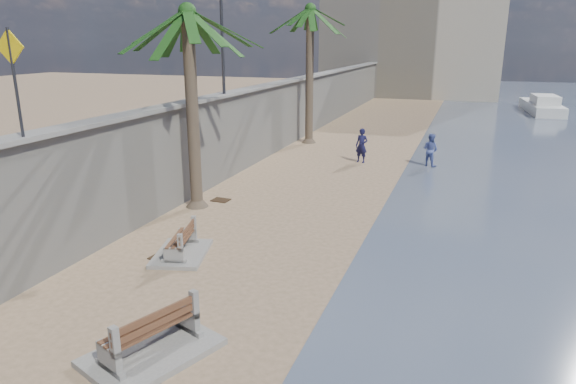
# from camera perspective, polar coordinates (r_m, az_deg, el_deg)

# --- Properties ---
(ground_plane) EXTENTS (140.00, 140.00, 0.00)m
(ground_plane) POSITION_cam_1_polar(r_m,az_deg,el_deg) (10.47, -10.82, -17.06)
(ground_plane) COLOR #A38363
(seawall) EXTENTS (0.45, 70.00, 3.50)m
(seawall) POSITION_cam_1_polar(r_m,az_deg,el_deg) (29.41, -0.12, 8.71)
(seawall) COLOR gray
(seawall) RESTS_ON ground_plane
(wall_cap) EXTENTS (0.80, 70.00, 0.12)m
(wall_cap) POSITION_cam_1_polar(r_m,az_deg,el_deg) (29.22, -0.12, 12.21)
(wall_cap) COLOR gray
(wall_cap) RESTS_ON seawall
(end_building) EXTENTS (18.00, 12.00, 14.00)m
(end_building) POSITION_cam_1_polar(r_m,az_deg,el_deg) (59.81, 13.88, 17.26)
(end_building) COLOR #B7AA93
(end_building) RESTS_ON ground_plane
(bench_near) EXTENTS (2.36, 2.80, 0.99)m
(bench_near) POSITION_cam_1_polar(r_m,az_deg,el_deg) (10.30, -14.99, -15.12)
(bench_near) COLOR gray
(bench_near) RESTS_ON ground_plane
(bench_far) EXTENTS (1.82, 2.26, 0.82)m
(bench_far) POSITION_cam_1_polar(r_m,az_deg,el_deg) (14.54, -11.81, -5.58)
(bench_far) COLOR gray
(bench_far) RESTS_ON ground_plane
(palm_mid) EXTENTS (5.00, 5.00, 7.53)m
(palm_mid) POSITION_cam_1_polar(r_m,az_deg,el_deg) (17.87, -11.14, 18.81)
(palm_mid) COLOR brown
(palm_mid) RESTS_ON ground_plane
(palm_back) EXTENTS (5.00, 5.00, 8.29)m
(palm_back) POSITION_cam_1_polar(r_m,az_deg,el_deg) (29.61, 2.50, 19.46)
(palm_back) COLOR brown
(palm_back) RESTS_ON ground_plane
(pedestrian_sign) EXTENTS (0.78, 0.07, 2.40)m
(pedestrian_sign) POSITION_cam_1_polar(r_m,az_deg,el_deg) (13.16, -28.23, 12.06)
(pedestrian_sign) COLOR #2D2D33
(pedestrian_sign) RESTS_ON wall_cap
(streetlight) EXTENTS (0.28, 0.28, 5.12)m
(streetlight) POSITION_cam_1_polar(r_m,az_deg,el_deg) (21.75, -7.40, 18.77)
(streetlight) COLOR #2D2D33
(streetlight) RESTS_ON wall_cap
(person_a) EXTENTS (0.77, 0.61, 1.91)m
(person_a) POSITION_cam_1_polar(r_m,az_deg,el_deg) (25.22, 8.19, 5.40)
(person_a) COLOR #15153B
(person_a) RESTS_ON ground_plane
(person_b) EXTENTS (1.03, 0.95, 1.72)m
(person_b) POSITION_cam_1_polar(r_m,az_deg,el_deg) (25.17, 15.55, 4.73)
(person_b) COLOR #5160A7
(person_b) RESTS_ON ground_plane
(yacht_far) EXTENTS (2.91, 8.14, 1.50)m
(yacht_far) POSITION_cam_1_polar(r_m,az_deg,el_deg) (47.87, 26.32, 8.36)
(yacht_far) COLOR silver
(yacht_far) RESTS_ON bay_water
(debris_c) EXTENTS (0.66, 0.54, 0.03)m
(debris_c) POSITION_cam_1_polar(r_m,az_deg,el_deg) (19.30, -7.48, -0.89)
(debris_c) COLOR #382616
(debris_c) RESTS_ON ground_plane
(debris_d) EXTENTS (0.45, 0.53, 0.03)m
(debris_d) POSITION_cam_1_polar(r_m,az_deg,el_deg) (14.67, -14.20, -6.99)
(debris_d) COLOR #382616
(debris_d) RESTS_ON ground_plane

